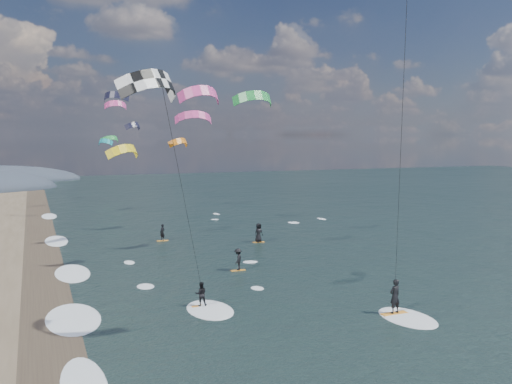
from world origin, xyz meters
name	(u,v)px	position (x,y,z in m)	size (l,w,h in m)	color
wet_sand_strip	(52,354)	(-12.00, 10.00, 0.00)	(3.00, 240.00, 0.00)	#382D23
kitesurfer_near_a	(409,7)	(3.08, 4.09, 15.74)	(8.13, 9.63, 19.89)	orange
kitesurfer_near_b	(179,170)	(-5.71, 10.47, 8.41)	(6.82, 8.80, 13.74)	orange
far_kitesurfers	(234,243)	(3.38, 28.23, 0.87)	(9.44, 14.95, 1.84)	orange
bg_kite_field	(149,122)	(0.99, 52.38, 11.75)	(13.92, 70.59, 7.23)	orange
shoreline_surf	(72,320)	(-10.80, 14.75, 0.00)	(2.40, 79.40, 0.11)	white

